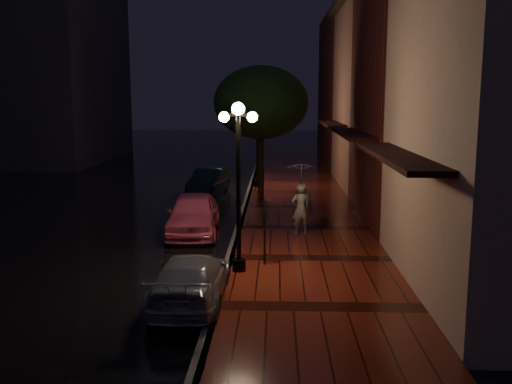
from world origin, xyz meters
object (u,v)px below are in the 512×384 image
(street_tree, at_px, (261,105))
(navy_car, at_px, (209,182))
(parking_meter, at_px, (265,232))
(streetlamp_far, at_px, (258,138))
(streetlamp_near, at_px, (238,177))
(silver_car, at_px, (191,279))
(pink_car, at_px, (193,214))
(woman_with_umbrella, at_px, (301,187))

(street_tree, relative_size, navy_car, 1.54)
(parking_meter, bearing_deg, street_tree, 94.08)
(streetlamp_far, bearing_deg, parking_meter, -87.23)
(navy_car, relative_size, parking_meter, 2.56)
(streetlamp_near, distance_m, navy_car, 12.70)
(streetlamp_near, bearing_deg, parking_meter, 41.83)
(streetlamp_far, distance_m, silver_car, 16.13)
(streetlamp_near, bearing_deg, pink_car, 112.15)
(streetlamp_near, height_order, streetlamp_far, same)
(navy_car, bearing_deg, street_tree, -20.83)
(streetlamp_near, height_order, pink_car, streetlamp_near)
(streetlamp_far, height_order, navy_car, streetlamp_far)
(streetlamp_near, relative_size, street_tree, 0.74)
(street_tree, bearing_deg, navy_car, 151.70)
(street_tree, bearing_deg, silver_car, -95.33)
(streetlamp_far, bearing_deg, pink_car, -101.03)
(street_tree, height_order, pink_car, street_tree)
(woman_with_umbrella, bearing_deg, navy_car, -75.14)
(streetlamp_far, distance_m, street_tree, 3.44)
(street_tree, xyz_separation_m, woman_with_umbrella, (1.50, -6.95, -2.55))
(street_tree, distance_m, silver_car, 13.53)
(streetlamp_far, xyz_separation_m, parking_meter, (0.65, -13.42, -1.56))
(streetlamp_near, bearing_deg, woman_with_umbrella, 66.49)
(streetlamp_far, height_order, silver_car, streetlamp_far)
(streetlamp_near, height_order, woman_with_umbrella, streetlamp_near)
(streetlamp_near, distance_m, silver_car, 3.00)
(silver_car, bearing_deg, streetlamp_near, -115.65)
(pink_car, distance_m, woman_with_umbrella, 3.77)
(woman_with_umbrella, bearing_deg, street_tree, -88.75)
(pink_car, bearing_deg, silver_car, -85.46)
(streetlamp_near, distance_m, woman_with_umbrella, 4.50)
(navy_car, height_order, parking_meter, parking_meter)
(street_tree, xyz_separation_m, navy_car, (-2.51, 1.35, -3.63))
(silver_car, bearing_deg, pink_car, -82.11)
(navy_car, height_order, woman_with_umbrella, woman_with_umbrella)
(street_tree, relative_size, parking_meter, 3.95)
(pink_car, relative_size, silver_car, 1.07)
(street_tree, distance_m, parking_meter, 10.90)
(parking_meter, bearing_deg, streetlamp_far, 94.70)
(streetlamp_near, relative_size, streetlamp_far, 1.00)
(pink_car, bearing_deg, streetlamp_far, 75.68)
(streetlamp_near, relative_size, silver_car, 1.12)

